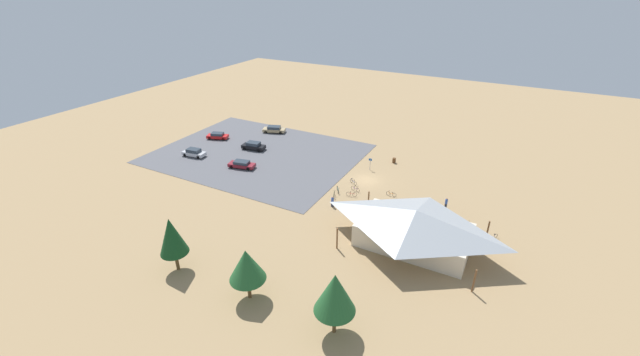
{
  "coord_description": "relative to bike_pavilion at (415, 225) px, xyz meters",
  "views": [
    {
      "loc": [
        -20.32,
        54.28,
        29.95
      ],
      "look_at": [
        6.01,
        4.9,
        1.2
      ],
      "focal_mm": 22.17,
      "sensor_mm": 36.0,
      "label": 1
    }
  ],
  "objects": [
    {
      "name": "car_red_aisle_side",
      "position": [
        45.58,
        -16.28,
        -2.14
      ],
      "size": [
        4.58,
        3.1,
        1.29
      ],
      "color": "red",
      "rests_on": "parking_lot_asphalt"
    },
    {
      "name": "bike_pavilion",
      "position": [
        0.0,
        0.0,
        0.0
      ],
      "size": [
        16.44,
        10.7,
        4.99
      ],
      "color": "beige",
      "rests_on": "ground"
    },
    {
      "name": "ground",
      "position": [
        11.62,
        -13.46,
        -2.84
      ],
      "size": [
        160.0,
        160.0,
        0.0
      ],
      "primitive_type": "plane",
      "color": "#9E7F56",
      "rests_on": "ground"
    },
    {
      "name": "pine_center",
      "position": [
        12.38,
        16.88,
        1.4
      ],
      "size": [
        3.77,
        3.77,
        6.03
      ],
      "color": "brown",
      "rests_on": "ground"
    },
    {
      "name": "parking_lot_asphalt",
      "position": [
        33.84,
        -13.98,
        -2.82
      ],
      "size": [
        36.72,
        28.84,
        0.05
      ],
      "primitive_type": "cube",
      "color": "#56565B",
      "rests_on": "ground"
    },
    {
      "name": "bicycle_teal_edge_south",
      "position": [
        14.08,
        -7.76,
        -2.45
      ],
      "size": [
        1.05,
        1.52,
        0.89
      ],
      "color": "black",
      "rests_on": "ground"
    },
    {
      "name": "bicycle_black_lone_west",
      "position": [
        -5.11,
        -7.37,
        -2.47
      ],
      "size": [
        1.67,
        0.48,
        0.87
      ],
      "color": "black",
      "rests_on": "ground"
    },
    {
      "name": "bicycle_green_front_row",
      "position": [
        13.87,
        -6.01,
        -2.45
      ],
      "size": [
        0.74,
        1.68,
        0.91
      ],
      "color": "black",
      "rests_on": "ground"
    },
    {
      "name": "pine_west",
      "position": [
        22.31,
        17.17,
        1.75
      ],
      "size": [
        3.14,
        3.14,
        6.84
      ],
      "color": "brown",
      "rests_on": "ground"
    },
    {
      "name": "visitor_by_pavilion",
      "position": [
        -1.79,
        -10.56,
        -1.9
      ],
      "size": [
        0.36,
        0.36,
        1.8
      ],
      "color": "#2D3347",
      "rests_on": "ground"
    },
    {
      "name": "bicycle_white_mid_cluster",
      "position": [
        -8.76,
        -5.82,
        -2.49
      ],
      "size": [
        0.94,
        1.53,
        0.78
      ],
      "color": "black",
      "rests_on": "ground"
    },
    {
      "name": "trash_bin",
      "position": [
        9.84,
        -22.2,
        -2.39
      ],
      "size": [
        0.6,
        0.6,
        0.9
      ],
      "primitive_type": "cylinder",
      "color": "brown",
      "rests_on": "ground"
    },
    {
      "name": "pine_far_west",
      "position": [
        2.62,
        16.77,
        1.97
      ],
      "size": [
        3.89,
        3.89,
        6.88
      ],
      "color": "brown",
      "rests_on": "ground"
    },
    {
      "name": "visitor_at_bikes",
      "position": [
        12.89,
        -3.48,
        -1.97
      ],
      "size": [
        0.36,
        0.38,
        1.66
      ],
      "color": "#2D3347",
      "rests_on": "ground"
    },
    {
      "name": "bicycle_purple_yard_right",
      "position": [
        11.78,
        -9.29,
        -2.47
      ],
      "size": [
        1.62,
        0.52,
        0.85
      ],
      "color": "black",
      "rests_on": "ground"
    },
    {
      "name": "car_maroon_second_row",
      "position": [
        32.6,
        -7.63,
        -2.15
      ],
      "size": [
        4.89,
        2.73,
        1.26
      ],
      "color": "maroon",
      "rests_on": "parking_lot_asphalt"
    },
    {
      "name": "car_silver_end_stall",
      "position": [
        43.52,
        -7.41,
        -2.08
      ],
      "size": [
        4.51,
        2.29,
        1.45
      ],
      "color": "#BCBCC1",
      "rests_on": "parking_lot_asphalt"
    },
    {
      "name": "bicycle_red_near_sign",
      "position": [
        11.61,
        -7.49,
        -2.47
      ],
      "size": [
        1.6,
        0.64,
        0.8
      ],
      "color": "black",
      "rests_on": "ground"
    },
    {
      "name": "bicycle_blue_by_bin",
      "position": [
        13.0,
        -11.29,
        -2.47
      ],
      "size": [
        1.55,
        0.95,
        0.84
      ],
      "color": "black",
      "rests_on": "ground"
    },
    {
      "name": "car_tan_by_curb",
      "position": [
        37.45,
        -24.88,
        -2.11
      ],
      "size": [
        5.07,
        3.38,
        1.37
      ],
      "color": "tan",
      "rests_on": "parking_lot_asphalt"
    },
    {
      "name": "lot_sign",
      "position": [
        12.61,
        -17.48,
        -1.43
      ],
      "size": [
        0.56,
        0.08,
        2.2
      ],
      "color": "#99999E",
      "rests_on": "ground"
    },
    {
      "name": "bicycle_orange_yard_front",
      "position": [
        6.32,
        -10.41,
        -2.5
      ],
      "size": [
        1.62,
        0.48,
        0.81
      ],
      "color": "black",
      "rests_on": "ground"
    },
    {
      "name": "car_black_near_entry",
      "position": [
        35.71,
        -15.23,
        -2.07
      ],
      "size": [
        4.69,
        2.49,
        1.48
      ],
      "color": "black",
      "rests_on": "parking_lot_asphalt"
    }
  ]
}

